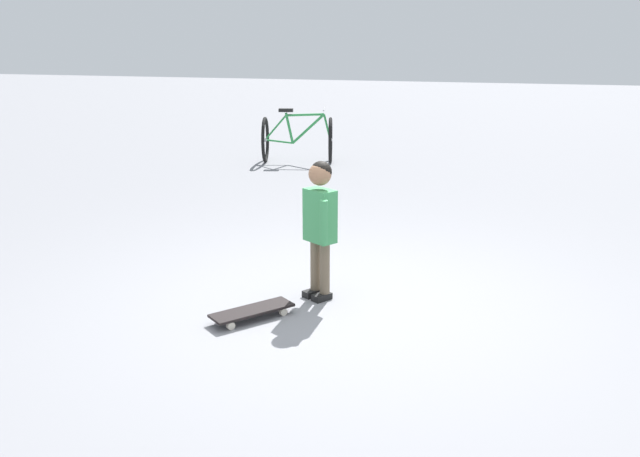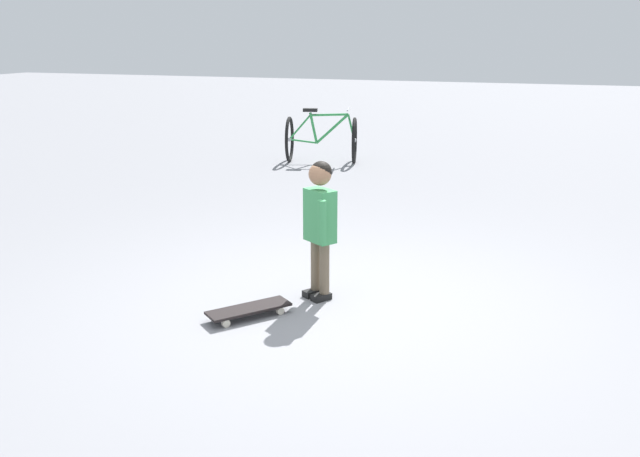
% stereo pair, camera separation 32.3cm
% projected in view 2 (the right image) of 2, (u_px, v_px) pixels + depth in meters
% --- Properties ---
extents(ground_plane, '(50.00, 50.00, 0.00)m').
position_uv_depth(ground_plane, '(334.00, 307.00, 5.16)').
color(ground_plane, gray).
extents(child_person, '(0.36, 0.28, 1.06)m').
position_uv_depth(child_person, '(320.00, 215.00, 5.16)').
color(child_person, brown).
rests_on(child_person, ground).
extents(skateboard, '(0.59, 0.53, 0.07)m').
position_uv_depth(skateboard, '(249.00, 309.00, 4.95)').
color(skateboard, black).
rests_on(skateboard, ground).
extents(bicycle_mid, '(0.94, 1.21, 0.85)m').
position_uv_depth(bicycle_mid, '(322.00, 138.00, 10.81)').
color(bicycle_mid, black).
rests_on(bicycle_mid, ground).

